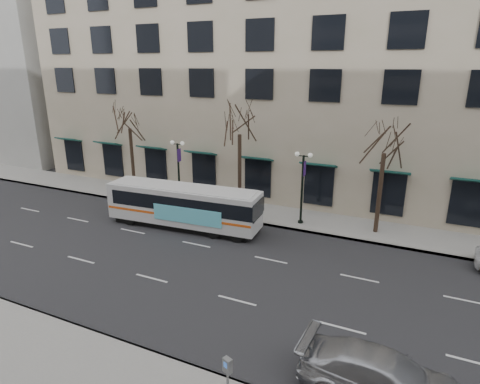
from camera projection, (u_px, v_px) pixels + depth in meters
The scene contains 12 objects.
ground at pixel (176, 260), 23.19m from camera, with size 160.00×160.00×0.00m, color black.
sidewalk_far at pixel (303, 220), 28.95m from camera, with size 80.00×4.00×0.15m, color gray.
building_hotel at pixel (274, 51), 38.50m from camera, with size 40.00×20.00×24.00m, color tan.
building_far_upblock at pixel (15, 39), 52.27m from camera, with size 28.00×20.00×28.00m, color #999993.
tree_far_left at pixel (129, 117), 32.76m from camera, with size 3.60×3.60×8.34m.
tree_far_mid at pixel (240, 121), 28.70m from camera, with size 3.60×3.60×8.55m.
tree_far_right at pixel (386, 138), 24.85m from camera, with size 3.60×3.60×8.06m.
lamp_post_left at pixel (179, 169), 31.38m from camera, with size 1.22×0.45×5.21m.
lamp_post_right at pixel (302, 185), 27.39m from camera, with size 1.22×0.45×5.21m.
city_bus at pixel (184, 205), 27.40m from camera, with size 10.96×3.09×2.94m.
silver_car at pixel (384, 378), 13.32m from camera, with size 2.33×5.73×1.66m, color #A9ABB1.
pay_station at pixel (228, 368), 13.30m from camera, with size 0.35×0.29×1.41m.
Camera 1 is at (12.14, -17.41, 10.80)m, focal length 30.00 mm.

